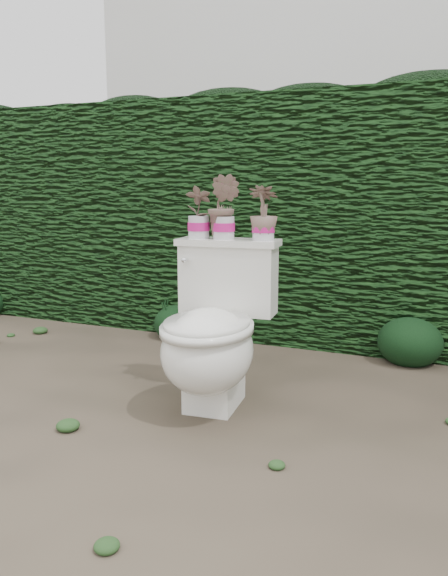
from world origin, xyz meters
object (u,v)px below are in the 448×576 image
at_px(potted_plant_center, 224,208).
at_px(potted_plant_right, 264,214).
at_px(potted_plant_left, 199,214).
at_px(toilet, 213,334).

bearing_deg(potted_plant_center, potted_plant_right, 15.42).
bearing_deg(potted_plant_center, potted_plant_left, -164.58).
distance_m(potted_plant_center, potted_plant_right, 0.20).
xyz_separation_m(potted_plant_left, potted_plant_right, (0.33, 0.03, 0.00)).
relative_size(potted_plant_left, potted_plant_right, 0.99).
relative_size(potted_plant_left, potted_plant_center, 0.82).
height_order(potted_plant_center, potted_plant_right, potted_plant_center).
distance_m(toilet, potted_plant_right, 0.62).
height_order(toilet, potted_plant_center, potted_plant_center).
bearing_deg(potted_plant_left, potted_plant_right, 179.78).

